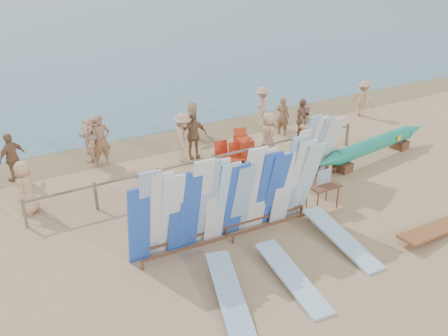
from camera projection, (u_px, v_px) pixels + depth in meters
ground at (265, 219)px, 13.68m from camera, size 160.00×160.00×0.00m
wet_sand_strip at (164, 139)px, 19.30m from camera, size 40.00×2.60×0.01m
fence at (214, 162)px, 15.75m from camera, size 12.08×0.08×0.90m
main_surfboard_rack at (230, 199)px, 12.25m from camera, size 5.42×1.07×2.72m
side_surfboard_rack at (316, 149)px, 15.56m from camera, size 2.18×0.90×2.44m
outrigger_canoe at (374, 145)px, 17.28m from camera, size 6.18×1.29×0.88m
vendor_table at (322, 195)px, 14.12m from camera, size 0.94×0.67×1.25m
flat_board_e at (229, 301)px, 10.51m from camera, size 1.32×2.73×0.42m
flat_board_a at (291, 281)px, 11.15m from camera, size 0.85×2.74×0.29m
flat_board_b at (340, 245)px, 12.51m from camera, size 0.68×2.71×0.44m
flat_board_c at (435, 234)px, 12.98m from camera, size 2.72×0.71×0.31m
beach_chair_left at (237, 159)px, 16.91m from camera, size 0.59×0.61×0.83m
beach_chair_right at (223, 157)px, 17.14m from camera, size 0.55×0.57×0.79m
stroller at (244, 149)px, 17.21m from camera, size 0.70×0.92×1.16m
beachgoer_9 at (261, 106)px, 20.53m from camera, size 0.91×1.18×1.70m
beachgoer_7 at (283, 116)px, 19.52m from camera, size 0.55×0.67×1.60m
beachgoer_11 at (90, 142)px, 16.75m from camera, size 0.59×1.61×1.71m
beachgoer_6 at (268, 135)px, 17.45m from camera, size 0.57×0.89×1.69m
beachgoer_10 at (302, 120)px, 18.79m from camera, size 0.80×1.12×1.76m
beachgoer_extra_1 at (12, 157)px, 15.60m from camera, size 1.06×0.87×1.68m
beachgoer_4 at (193, 135)px, 17.26m from camera, size 1.11×0.62×1.79m
beachgoer_extra_0 at (363, 99)px, 21.60m from camera, size 0.64×1.14×1.66m
beachgoer_0 at (26, 187)px, 13.70m from camera, size 0.77×0.88×1.64m
beachgoer_1 at (101, 141)px, 16.71m from camera, size 0.68×0.37×1.85m
beachgoer_5 at (192, 120)px, 19.09m from camera, size 1.28×1.42×1.56m
beachgoer_3 at (183, 138)px, 17.02m from camera, size 0.91×1.26×1.81m
beachgoer_8 at (306, 123)px, 18.79m from camera, size 0.44×0.79×1.57m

